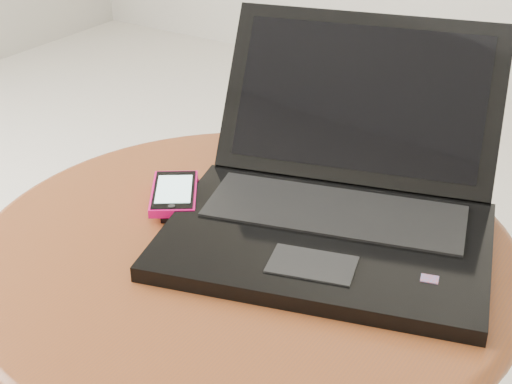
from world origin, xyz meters
The scene contains 4 objects.
table centered at (0.05, 0.02, 0.41)m, with size 0.66×0.66×0.52m.
laptop centered at (0.12, 0.12, 0.56)m, with size 0.46×0.48×0.21m.
phone_black centered at (-0.06, 0.06, 0.53)m, with size 0.10×0.12×0.01m.
phone_pink centered at (-0.07, 0.05, 0.54)m, with size 0.11×0.12×0.01m.
Camera 1 is at (0.48, -0.61, 1.01)m, focal length 53.25 mm.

